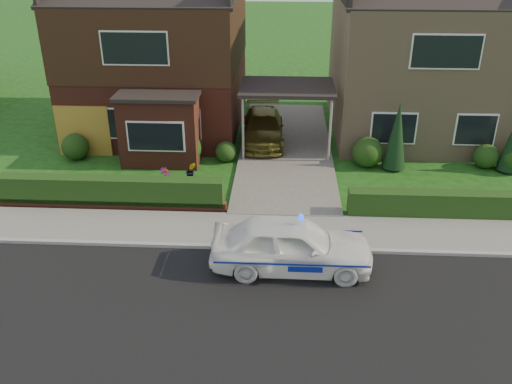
{
  "coord_description": "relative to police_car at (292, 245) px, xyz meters",
  "views": [
    {
      "loc": [
        -0.12,
        -10.46,
        8.61
      ],
      "look_at": [
        -0.86,
        3.5,
        1.68
      ],
      "focal_mm": 38.0,
      "sensor_mm": 36.0,
      "label": 1
    }
  ],
  "objects": [
    {
      "name": "potted_plant_a",
      "position": [
        -4.83,
        3.84,
        -0.38
      ],
      "size": [
        0.43,
        0.32,
        0.75
      ],
      "primitive_type": "imported",
      "rotation": [
        0.0,
        0.0,
        0.13
      ],
      "color": "gray",
      "rests_on": "ground"
    },
    {
      "name": "ground",
      "position": [
        -0.18,
        -2.16,
        -0.75
      ],
      "size": [
        120.0,
        120.0,
        0.0
      ],
      "primitive_type": "plane",
      "color": "#164612",
      "rests_on": "ground"
    },
    {
      "name": "driveway",
      "position": [
        -0.18,
        8.84,
        -0.69
      ],
      "size": [
        3.8,
        12.0,
        0.12
      ],
      "primitive_type": "cube",
      "color": "#666059",
      "rests_on": "ground"
    },
    {
      "name": "shrub_right_near",
      "position": [
        3.02,
        7.24,
        -0.15
      ],
      "size": [
        1.2,
        1.2,
        1.2
      ],
      "primitive_type": "sphere",
      "color": "#183711",
      "rests_on": "ground"
    },
    {
      "name": "kerb",
      "position": [
        -0.18,
        0.89,
        -0.69
      ],
      "size": [
        60.0,
        0.16,
        0.12
      ],
      "primitive_type": "cube",
      "color": "#9E9993",
      "rests_on": "ground"
    },
    {
      "name": "shrub_left_far",
      "position": [
        -8.68,
        7.34,
        -0.21
      ],
      "size": [
        1.08,
        1.08,
        1.08
      ],
      "primitive_type": "sphere",
      "color": "#183711",
      "rests_on": "ground"
    },
    {
      "name": "garage_door",
      "position": [
        -8.43,
        7.8,
        0.3
      ],
      "size": [
        2.2,
        0.1,
        2.1
      ],
      "primitive_type": "cube",
      "color": "olive",
      "rests_on": "ground"
    },
    {
      "name": "police_car",
      "position": [
        0.0,
        0.0,
        0.0
      ],
      "size": [
        4.07,
        4.44,
        1.67
      ],
      "rotation": [
        0.0,
        0.0,
        1.56
      ],
      "color": "white",
      "rests_on": "ground"
    },
    {
      "name": "shrub_left_near",
      "position": [
        -2.58,
        7.44,
        -0.33
      ],
      "size": [
        0.84,
        0.84,
        0.84
      ],
      "primitive_type": "sphere",
      "color": "#183711",
      "rests_on": "ground"
    },
    {
      "name": "potted_plant_c",
      "position": [
        -4.47,
        4.73,
        -0.34
      ],
      "size": [
        0.55,
        0.55,
        0.83
      ],
      "primitive_type": "imported",
      "rotation": [
        0.0,
        0.0,
        1.36
      ],
      "color": "gray",
      "rests_on": "ground"
    },
    {
      "name": "carport_link",
      "position": [
        -0.18,
        8.79,
        1.9
      ],
      "size": [
        3.8,
        3.0,
        2.77
      ],
      "color": "black",
      "rests_on": "ground"
    },
    {
      "name": "potted_plant_b",
      "position": [
        -3.71,
        5.65,
        -0.41
      ],
      "size": [
        0.44,
        0.39,
        0.68
      ],
      "primitive_type": "imported",
      "rotation": [
        0.0,
        0.0,
        0.28
      ],
      "color": "gray",
      "rests_on": "ground"
    },
    {
      "name": "shrub_left_mid",
      "position": [
        -4.18,
        7.14,
        -0.09
      ],
      "size": [
        1.32,
        1.32,
        1.32
      ],
      "primitive_type": "sphere",
      "color": "#183711",
      "rests_on": "ground"
    },
    {
      "name": "sidewalk",
      "position": [
        -0.18,
        1.94,
        -0.7
      ],
      "size": [
        60.0,
        2.0,
        0.1
      ],
      "primitive_type": "cube",
      "color": "slate",
      "rests_on": "ground"
    },
    {
      "name": "hedge_right",
      "position": [
        5.62,
        3.19,
        -0.75
      ],
      "size": [
        7.5,
        0.55,
        0.8
      ],
      "primitive_type": "cube",
      "color": "#183711",
      "rests_on": "ground"
    },
    {
      "name": "house_right",
      "position": [
        5.62,
        11.83,
        2.91
      ],
      "size": [
        7.5,
        8.06,
        7.25
      ],
      "color": "tan",
      "rests_on": "ground"
    },
    {
      "name": "driveway_car",
      "position": [
        -1.18,
        9.5,
        -0.01
      ],
      "size": [
        1.93,
        4.39,
        1.26
      ],
      "primitive_type": "imported",
      "rotation": [
        0.0,
        0.0,
        0.04
      ],
      "color": "brown",
      "rests_on": "driveway"
    },
    {
      "name": "dwarf_wall",
      "position": [
        -5.98,
        3.14,
        -0.57
      ],
      "size": [
        7.7,
        0.25,
        0.36
      ],
      "primitive_type": "cube",
      "color": "maroon",
      "rests_on": "ground"
    },
    {
      "name": "conifer_a",
      "position": [
        4.02,
        7.04,
        0.55
      ],
      "size": [
        0.9,
        0.9,
        2.6
      ],
      "primitive_type": "cone",
      "color": "black",
      "rests_on": "ground"
    },
    {
      "name": "shrub_right_mid",
      "position": [
        7.62,
        7.34,
        -0.27
      ],
      "size": [
        0.96,
        0.96,
        0.96
      ],
      "primitive_type": "sphere",
      "color": "#183711",
      "rests_on": "ground"
    },
    {
      "name": "road",
      "position": [
        -0.18,
        -2.16,
        -0.75
      ],
      "size": [
        60.0,
        6.0,
        0.02
      ],
      "primitive_type": "cube",
      "color": "black",
      "rests_on": "ground"
    },
    {
      "name": "hedge_left",
      "position": [
        -5.98,
        3.29,
        -0.75
      ],
      "size": [
        7.5,
        0.55,
        0.9
      ],
      "primitive_type": "cube",
      "color": "#183711",
      "rests_on": "ground"
    },
    {
      "name": "house_left",
      "position": [
        -5.96,
        11.74,
        3.06
      ],
      "size": [
        7.5,
        9.53,
        7.25
      ],
      "color": "maroon",
      "rests_on": "ground"
    }
  ]
}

